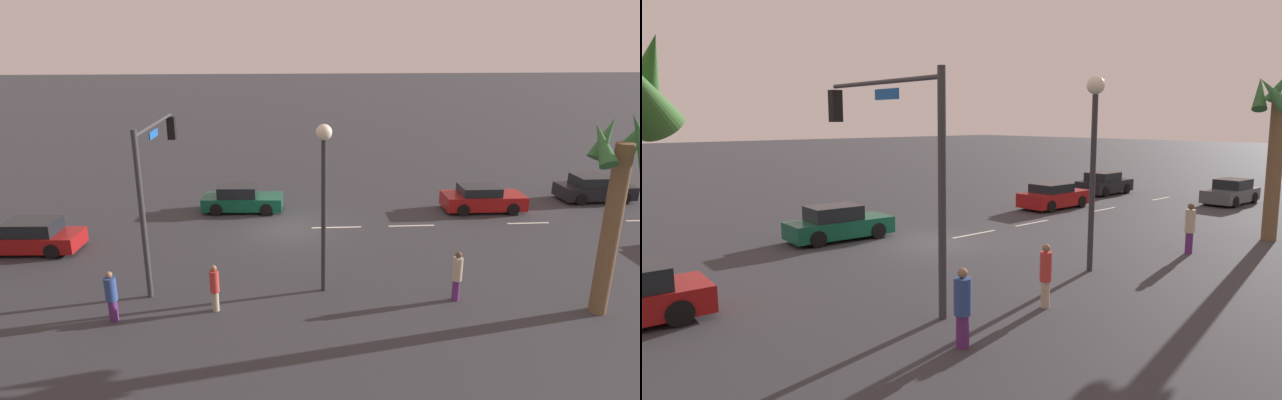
{
  "view_description": "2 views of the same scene",
  "coord_description": "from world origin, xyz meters",
  "views": [
    {
      "loc": [
        -0.0,
        24.0,
        8.91
      ],
      "look_at": [
        -1.53,
        0.22,
        1.49
      ],
      "focal_mm": 29.63,
      "sensor_mm": 36.0,
      "label": 1
    },
    {
      "loc": [
        13.1,
        16.43,
        4.79
      ],
      "look_at": [
        -1.04,
        0.68,
        1.67
      ],
      "focal_mm": 30.61,
      "sensor_mm": 36.0,
      "label": 2
    }
  ],
  "objects": [
    {
      "name": "ground_plane",
      "position": [
        0.0,
        0.0,
        0.0
      ],
      "size": [
        220.0,
        220.0,
        0.0
      ],
      "primitive_type": "plane",
      "color": "#333338"
    },
    {
      "name": "lane_stripe_1",
      "position": [
        -11.94,
        0.0,
        0.01
      ],
      "size": [
        2.12,
        0.14,
        0.01
      ],
      "primitive_type": "cube",
      "color": "silver",
      "rests_on": "ground_plane"
    },
    {
      "name": "lane_stripe_2",
      "position": [
        -6.04,
        0.0,
        0.01
      ],
      "size": [
        2.27,
        0.14,
        0.01
      ],
      "primitive_type": "cube",
      "color": "silver",
      "rests_on": "ground_plane"
    },
    {
      "name": "lane_stripe_3",
      "position": [
        -2.35,
        0.0,
        0.01
      ],
      "size": [
        2.42,
        0.14,
        0.01
      ],
      "primitive_type": "cube",
      "color": "silver",
      "rests_on": "ground_plane"
    },
    {
      "name": "car_0",
      "position": [
        2.43,
        -2.92,
        0.64
      ],
      "size": [
        4.26,
        2.0,
        1.4
      ],
      "color": "#0F5138",
      "rests_on": "ground_plane"
    },
    {
      "name": "car_1",
      "position": [
        -17.3,
        -3.58,
        0.66
      ],
      "size": [
        4.09,
        2.0,
        1.43
      ],
      "color": "black",
      "rests_on": "ground_plane"
    },
    {
      "name": "car_3",
      "position": [
        11.14,
        2.07,
        0.64
      ],
      "size": [
        4.54,
        2.01,
        1.4
      ],
      "color": "maroon",
      "rests_on": "ground_plane"
    },
    {
      "name": "car_4",
      "position": [
        -10.32,
        -2.16,
        0.64
      ],
      "size": [
        4.24,
        1.96,
        1.37
      ],
      "color": "maroon",
      "rests_on": "ground_plane"
    },
    {
      "name": "traffic_signal",
      "position": [
        4.91,
        4.77,
        4.12
      ],
      "size": [
        0.38,
        5.52,
        6.02
      ],
      "color": "#38383D",
      "rests_on": "ground_plane"
    },
    {
      "name": "streetlamp",
      "position": [
        -1.26,
        6.55,
        4.29
      ],
      "size": [
        0.56,
        0.56,
        6.11
      ],
      "color": "#2D2D33",
      "rests_on": "ground_plane"
    },
    {
      "name": "pedestrian_0",
      "position": [
        2.5,
        7.82,
        0.89
      ],
      "size": [
        0.36,
        0.36,
        1.67
      ],
      "color": "#B2A58C",
      "rests_on": "ground_plane"
    },
    {
      "name": "pedestrian_1",
      "position": [
        5.75,
        8.25,
        0.91
      ],
      "size": [
        0.53,
        0.53,
        1.74
      ],
      "color": "#59266B",
      "rests_on": "ground_plane"
    },
    {
      "name": "pedestrian_2",
      "position": [
        -5.84,
        7.6,
        0.97
      ],
      "size": [
        0.39,
        0.39,
        1.84
      ],
      "color": "#59266B",
      "rests_on": "ground_plane"
    },
    {
      "name": "palm_tree_1",
      "position": [
        -10.37,
        8.81,
        4.61
      ],
      "size": [
        2.33,
        2.39,
        6.94
      ],
      "color": "brown",
      "rests_on": "ground_plane"
    }
  ]
}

